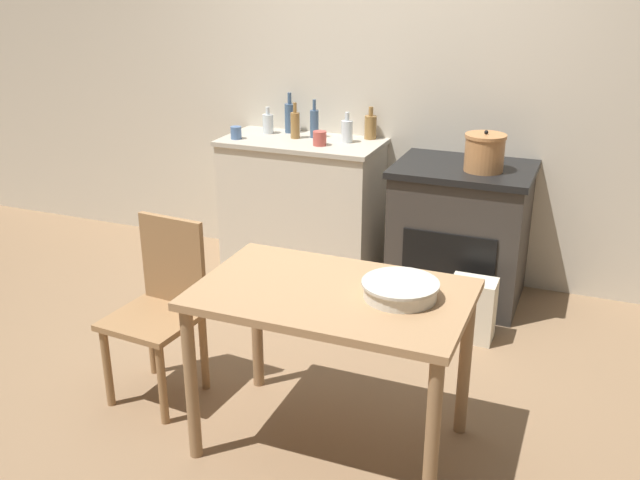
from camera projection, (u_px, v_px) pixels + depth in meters
The scene contains 17 objects.
ground_plane at pixel (292, 371), 3.79m from camera, with size 14.00×14.00×0.00m, color #896B4C.
wall_back at pixel (387, 84), 4.69m from camera, with size 8.00×0.07×2.55m.
counter_cabinet at pixel (302, 206), 4.90m from camera, with size 1.07×0.56×0.92m.
stove at pixel (460, 233), 4.48m from camera, with size 0.84×0.67×0.87m.
work_table at pixel (332, 314), 2.99m from camera, with size 1.13×0.71×0.76m.
chair at pixel (162, 305), 3.45m from camera, with size 0.43×0.43×0.89m.
flour_sack at pixel (472, 309), 4.05m from camera, with size 0.25×0.18×0.36m, color beige.
stock_pot at pixel (485, 152), 4.18m from camera, with size 0.24×0.24×0.24m.
mixing_bowl_large at pixel (400, 289), 2.87m from camera, with size 0.32×0.32×0.07m.
bottle_far_left at pixel (370, 127), 4.73m from camera, with size 0.08×0.08×0.21m.
bottle_left at pixel (347, 131), 4.64m from camera, with size 0.07×0.07×0.20m.
bottle_mid_left at pixel (290, 117), 4.90m from camera, with size 0.07×0.07×0.27m.
bottle_center_left at pixel (295, 125), 4.75m from camera, with size 0.06×0.06×0.24m.
bottle_center at pixel (314, 123), 4.76m from camera, with size 0.06×0.06×0.26m.
bottle_center_right at pixel (268, 123), 4.89m from camera, with size 0.07×0.07×0.18m.
cup_mid_right at pixel (320, 138), 4.57m from camera, with size 0.09×0.09×0.09m, color #B74C42.
cup_right at pixel (236, 133), 4.75m from camera, with size 0.07×0.07×0.08m, color #4C6B99.
Camera 1 is at (1.37, -2.98, 2.02)m, focal length 40.00 mm.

